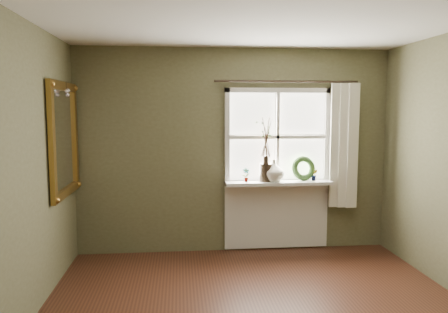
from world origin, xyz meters
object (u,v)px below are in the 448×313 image
(dark_jug, at_px, (266,173))
(cream_vase, at_px, (274,171))
(wreath, at_px, (303,171))
(gilt_mirror, at_px, (64,139))

(dark_jug, height_order, cream_vase, cream_vase)
(cream_vase, xyz_separation_m, wreath, (0.40, 0.04, -0.02))
(cream_vase, bearing_deg, wreath, 5.77)
(dark_jug, bearing_deg, cream_vase, 0.00)
(dark_jug, height_order, gilt_mirror, gilt_mirror)
(dark_jug, distance_m, cream_vase, 0.11)
(cream_vase, height_order, wreath, wreath)
(dark_jug, xyz_separation_m, cream_vase, (0.11, 0.00, 0.02))
(cream_vase, xyz_separation_m, gilt_mirror, (-2.45, -0.45, 0.45))
(gilt_mirror, bearing_deg, cream_vase, 10.42)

